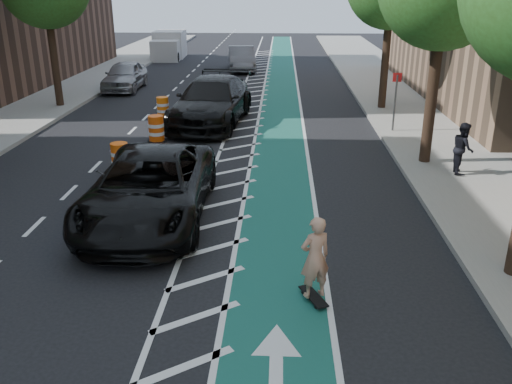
# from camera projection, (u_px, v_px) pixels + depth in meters

# --- Properties ---
(ground) EXTENTS (120.00, 120.00, 0.00)m
(ground) POSITION_uv_depth(u_px,v_px,m) (135.00, 278.00, 11.37)
(ground) COLOR black
(ground) RESTS_ON ground
(bike_lane) EXTENTS (2.00, 90.00, 0.01)m
(bike_lane) POSITION_uv_depth(u_px,v_px,m) (280.00, 146.00, 20.56)
(bike_lane) COLOR #185748
(bike_lane) RESTS_ON ground
(buffer_strip) EXTENTS (1.40, 90.00, 0.01)m
(buffer_strip) POSITION_uv_depth(u_px,v_px,m) (241.00, 145.00, 20.62)
(buffer_strip) COLOR silver
(buffer_strip) RESTS_ON ground
(sidewalk_right) EXTENTS (5.00, 90.00, 0.15)m
(sidewalk_right) POSITION_uv_depth(u_px,v_px,m) (453.00, 146.00, 20.25)
(sidewalk_right) COLOR gray
(sidewalk_right) RESTS_ON ground
(curb_right) EXTENTS (0.12, 90.00, 0.16)m
(curb_right) POSITION_uv_depth(u_px,v_px,m) (388.00, 145.00, 20.36)
(curb_right) COLOR gray
(curb_right) RESTS_ON ground
(curb_left) EXTENTS (0.12, 90.00, 0.16)m
(curb_left) POSITION_uv_depth(u_px,v_px,m) (21.00, 141.00, 20.96)
(curb_left) COLOR gray
(curb_left) RESTS_ON ground
(sign_post) EXTENTS (0.35, 0.08, 2.47)m
(sign_post) POSITION_uv_depth(u_px,v_px,m) (395.00, 101.00, 21.74)
(sign_post) COLOR #4C4C4C
(sign_post) RESTS_ON ground
(skateboard) EXTENTS (0.56, 0.87, 0.11)m
(skateboard) POSITION_uv_depth(u_px,v_px,m) (313.00, 296.00, 10.51)
(skateboard) COLOR black
(skateboard) RESTS_ON ground
(skateboarder) EXTENTS (0.72, 0.61, 1.66)m
(skateboarder) POSITION_uv_depth(u_px,v_px,m) (315.00, 257.00, 10.21)
(skateboarder) COLOR tan
(skateboarder) RESTS_ON skateboard
(suv_near) EXTENTS (3.02, 6.35, 1.75)m
(suv_near) POSITION_uv_depth(u_px,v_px,m) (150.00, 187.00, 13.92)
(suv_near) COLOR black
(suv_near) RESTS_ON ground
(suv_far) EXTENTS (3.46, 7.00, 1.96)m
(suv_far) POSITION_uv_depth(u_px,v_px,m) (212.00, 101.00, 23.54)
(suv_far) COLOR black
(suv_far) RESTS_ON ground
(car_silver) EXTENTS (1.98, 4.76, 1.61)m
(car_silver) POSITION_uv_depth(u_px,v_px,m) (125.00, 76.00, 31.15)
(car_silver) COLOR #9A999E
(car_silver) RESTS_ON ground
(car_grey) EXTENTS (2.34, 5.19, 1.65)m
(car_grey) POSITION_uv_depth(u_px,v_px,m) (242.00, 59.00, 38.05)
(car_grey) COLOR #5E5D63
(car_grey) RESTS_ON ground
(pedestrian) EXTENTS (0.69, 0.85, 1.62)m
(pedestrian) POSITION_uv_depth(u_px,v_px,m) (463.00, 148.00, 16.92)
(pedestrian) COLOR black
(pedestrian) RESTS_ON sidewalk_right
(box_truck) EXTENTS (2.48, 5.21, 2.14)m
(box_truck) POSITION_uv_depth(u_px,v_px,m) (169.00, 46.00, 44.26)
(box_truck) COLOR silver
(box_truck) RESTS_ON ground
(barrel_a) EXTENTS (0.70, 0.70, 0.96)m
(barrel_a) POSITION_uv_depth(u_px,v_px,m) (120.00, 158.00, 17.62)
(barrel_a) COLOR #F75C0D
(barrel_a) RESTS_ON ground
(barrel_b) EXTENTS (0.75, 0.75, 1.02)m
(barrel_b) POSITION_uv_depth(u_px,v_px,m) (156.00, 129.00, 20.97)
(barrel_b) COLOR #E7510C
(barrel_b) RESTS_ON ground
(barrel_c) EXTENTS (0.68, 0.68, 0.93)m
(barrel_c) POSITION_uv_depth(u_px,v_px,m) (163.00, 108.00, 24.83)
(barrel_c) COLOR orange
(barrel_c) RESTS_ON ground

